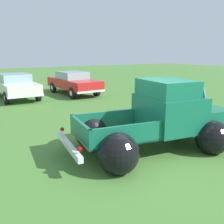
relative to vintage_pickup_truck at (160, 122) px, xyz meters
The scene contains 4 objects.
ground_plane 0.85m from the vintage_pickup_truck, behind, with size 80.00×80.00×0.00m, color #477A33.
vintage_pickup_truck is the anchor object (origin of this frame).
show_car_0 10.43m from the vintage_pickup_truck, 99.00° to the left, with size 1.86×4.37×1.43m.
show_car_1 10.19m from the vintage_pickup_truck, 79.65° to the left, with size 1.98×4.63×1.43m.
Camera 1 is at (-4.44, -5.15, 2.65)m, focal length 41.09 mm.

